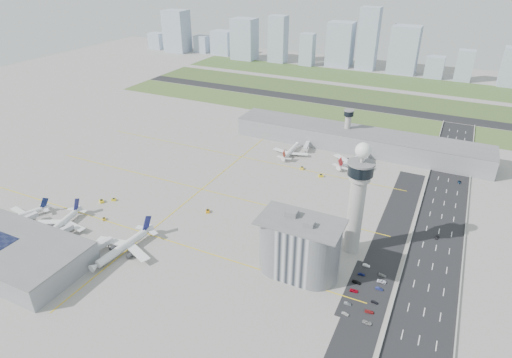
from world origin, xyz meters
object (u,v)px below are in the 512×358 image
at_px(tug_2, 104,219).
at_px(car_lot_1, 348,304).
at_px(airplane_far_a, 291,149).
at_px(car_lot_5, 366,265).
at_px(tug_1, 114,199).
at_px(car_lot_11, 382,275).
at_px(control_tower, 357,195).
at_px(jet_bridge_near_2, 91,253).
at_px(tug_5, 321,176).
at_px(car_lot_6, 367,323).
at_px(car_lot_2, 354,291).
at_px(car_lot_4, 362,274).
at_px(tug_4, 302,168).
at_px(secondary_tower, 348,125).
at_px(tug_3, 208,211).
at_px(car_lot_8, 374,302).
at_px(car_hw_1, 437,237).
at_px(car_hw_2, 459,182).
at_px(jet_bridge_near_0, 15,226).
at_px(car_lot_3, 357,282).
at_px(car_lot_7, 369,312).
at_px(car_lot_0, 345,314).
at_px(airplane_near_a, 19,213).
at_px(tug_0, 101,201).
at_px(airplane_near_c, 122,244).
at_px(car_lot_9, 379,289).
at_px(airplane_far_b, 353,157).
at_px(jet_bridge_near_1, 51,239).
at_px(airplane_near_b, 59,221).
at_px(car_lot_10, 382,281).
at_px(car_hw_4, 445,149).
at_px(jet_bridge_far_1, 366,155).
at_px(jet_bridge_far_0, 308,144).

distance_m(tug_2, car_lot_1, 155.52).
height_order(airplane_far_a, car_lot_5, airplane_far_a).
relative_size(tug_1, car_lot_11, 0.72).
xyz_separation_m(control_tower, jet_bridge_near_2, (-125.00, -69.00, -32.19)).
distance_m(tug_5, car_lot_6, 142.12).
xyz_separation_m(car_lot_2, car_lot_4, (0.44, 13.64, 0.06)).
relative_size(tug_2, tug_5, 0.80).
height_order(airplane_far_a, tug_4, airplane_far_a).
bearing_deg(tug_5, tug_4, -135.61).
bearing_deg(secondary_tower, tug_3, -109.28).
distance_m(car_lot_8, car_hw_1, 71.57).
bearing_deg(car_hw_2, car_lot_4, -109.65).
distance_m(secondary_tower, jet_bridge_near_0, 255.39).
relative_size(car_lot_3, car_hw_2, 1.05).
distance_m(car_lot_7, car_lot_11, 28.08).
xyz_separation_m(jet_bridge_near_2, tug_2, (-20.63, 31.31, -2.04)).
xyz_separation_m(car_lot_0, car_hw_1, (31.84, 81.54, 0.05)).
distance_m(control_tower, car_hw_1, 63.38).
height_order(airplane_near_a, car_lot_6, airplane_near_a).
relative_size(tug_0, car_lot_4, 0.97).
height_order(airplane_near_c, car_lot_3, airplane_near_c).
height_order(airplane_near_a, car_lot_2, airplane_near_a).
bearing_deg(airplane_near_a, tug_5, 156.79).
distance_m(airplane_near_a, car_lot_9, 216.18).
bearing_deg(airplane_far_b, airplane_near_a, 153.66).
bearing_deg(car_lot_5, jet_bridge_near_1, 108.30).
bearing_deg(airplane_near_a, tug_1, 164.95).
distance_m(airplane_near_c, tug_4, 150.28).
relative_size(airplane_near_b, tug_0, 11.03).
distance_m(airplane_far_a, car_lot_2, 163.15).
bearing_deg(car_hw_2, car_lot_10, -105.26).
relative_size(car_lot_4, car_hw_4, 1.07).
xyz_separation_m(car_lot_4, car_hw_4, (25.24, 189.20, -0.04)).
height_order(car_lot_2, car_hw_1, car_hw_1).
distance_m(control_tower, airplane_far_b, 115.76).
bearing_deg(secondary_tower, car_hw_2, -18.36).
bearing_deg(tug_1, jet_bridge_far_1, 111.46).
height_order(airplane_near_c, car_lot_8, airplane_near_c).
bearing_deg(tug_5, tug_0, -77.57).
xyz_separation_m(car_lot_0, car_lot_4, (0.17, 30.29, 0.05)).
xyz_separation_m(car_lot_11, car_hw_2, (29.64, 126.67, 0.00)).
xyz_separation_m(jet_bridge_far_0, car_lot_4, (80.75, -143.10, -2.22)).
bearing_deg(airplane_far_a, car_lot_2, -148.88).
bearing_deg(car_lot_0, car_lot_11, -6.86).
bearing_deg(car_lot_8, tug_3, 78.33).
xyz_separation_m(control_tower, car_lot_4, (10.75, -19.10, -34.42)).
bearing_deg(jet_bridge_far_1, car_lot_4, 2.13).
distance_m(tug_4, car_lot_5, 117.44).
relative_size(airplane_far_a, car_lot_9, 9.55).
bearing_deg(car_lot_11, car_lot_7, -171.45).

